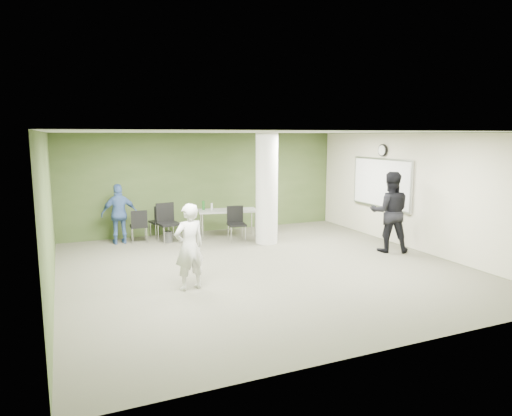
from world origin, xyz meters
name	(u,v)px	position (x,y,z in m)	size (l,w,h in m)	color
floor	(263,268)	(0.00, 0.00, 0.00)	(8.00, 8.00, 0.00)	#4D4D3D
ceiling	(263,132)	(0.00, 0.00, 2.80)	(8.00, 8.00, 0.00)	white
wall_back	(205,183)	(0.00, 4.00, 1.40)	(8.00, 0.02, 2.80)	#3A4E24
wall_left	(49,215)	(-4.00, 0.00, 1.40)	(0.02, 8.00, 2.80)	#3A4E24
wall_right_cream	(416,192)	(4.00, 0.00, 1.40)	(0.02, 8.00, 2.80)	beige
column	(267,189)	(1.00, 2.00, 1.40)	(0.56, 0.56, 2.80)	silver
whiteboard	(381,183)	(3.92, 1.20, 1.50)	(0.05, 2.30, 1.30)	silver
wall_clock	(383,150)	(3.92, 1.20, 2.35)	(0.06, 0.32, 0.32)	black
folding_table	(227,212)	(0.29, 3.03, 0.70)	(1.68, 0.99, 1.00)	gray
wastebasket	(168,237)	(-1.32, 3.07, 0.14)	(0.24, 0.24, 0.28)	#4C4C4C
chair_back_left	(139,224)	(-2.00, 3.33, 0.49)	(0.45, 0.45, 0.85)	black
chair_back_right	(160,219)	(-1.40, 3.57, 0.52)	(0.53, 0.53, 0.90)	black
chair_table_left	(167,219)	(-1.32, 3.09, 0.59)	(0.58, 0.58, 1.01)	black
chair_table_right	(236,221)	(0.37, 2.54, 0.53)	(0.51, 0.51, 0.91)	black
woman_white	(189,247)	(-1.75, -0.71, 0.78)	(0.57, 0.37, 1.56)	silver
man_black	(390,212)	(3.30, 0.06, 0.95)	(0.92, 0.72, 1.90)	black
man_blue	(119,214)	(-2.46, 3.40, 0.76)	(0.90, 0.37, 1.53)	#3C5B95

